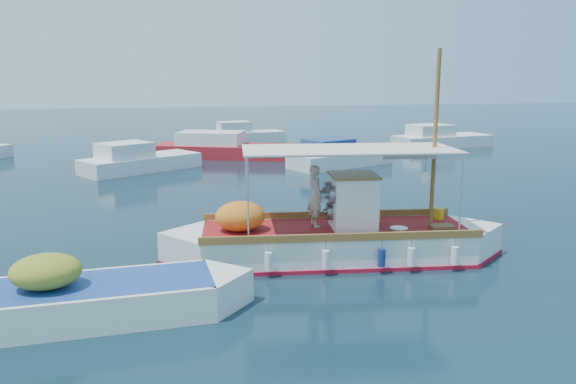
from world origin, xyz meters
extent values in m
plane|color=black|center=(0.00, 0.00, 0.00)|extent=(160.00, 160.00, 0.00)
cube|color=white|center=(0.35, -0.30, 0.34)|extent=(7.53, 3.28, 1.07)
cube|color=white|center=(-3.27, 0.13, 0.34)|extent=(2.42, 2.42, 1.07)
cube|color=white|center=(3.97, -0.74, 0.34)|extent=(2.42, 2.42, 1.07)
cube|color=#AB1026|center=(0.35, -0.30, 0.02)|extent=(7.63, 3.37, 0.17)
cube|color=maroon|center=(0.35, -0.30, 0.86)|extent=(7.50, 3.09, 0.06)
cube|color=brown|center=(0.50, 0.91, 0.97)|extent=(7.35, 0.97, 0.19)
cube|color=brown|center=(0.20, -1.52, 0.97)|extent=(7.35, 0.97, 0.19)
cube|color=white|center=(0.83, -0.36, 1.60)|extent=(1.31, 1.39, 1.46)
cube|color=brown|center=(0.83, -0.36, 2.36)|extent=(1.42, 1.50, 0.06)
cylinder|color=slate|center=(0.17, -0.60, 1.90)|extent=(0.27, 0.51, 0.49)
cylinder|color=slate|center=(0.24, 0.02, 1.90)|extent=(0.27, 0.51, 0.49)
cylinder|color=slate|center=(0.21, -0.29, 1.36)|extent=(0.27, 0.51, 0.49)
cylinder|color=brown|center=(3.05, -0.63, 3.30)|extent=(0.13, 0.13, 4.86)
cylinder|color=brown|center=(2.28, -0.54, 2.92)|extent=(1.75, 0.28, 0.08)
cylinder|color=silver|center=(-1.94, 1.05, 1.97)|extent=(0.05, 0.05, 2.19)
cylinder|color=silver|center=(-2.19, -1.08, 1.97)|extent=(0.05, 0.05, 2.19)
cylinder|color=silver|center=(3.56, 0.39, 1.97)|extent=(0.05, 0.05, 2.19)
cylinder|color=silver|center=(3.31, -1.74, 1.97)|extent=(0.05, 0.05, 2.19)
cube|color=beige|center=(0.69, -0.34, 3.08)|extent=(5.97, 3.00, 0.04)
ellipsoid|color=orange|center=(-2.26, 0.01, 1.28)|extent=(1.49, 1.31, 0.82)
cube|color=gold|center=(1.67, 0.08, 1.07)|extent=(0.26, 0.20, 0.39)
cylinder|color=gold|center=(3.62, -0.01, 1.04)|extent=(0.32, 0.32, 0.33)
cube|color=brown|center=(3.20, -1.04, 0.93)|extent=(0.68, 0.51, 0.12)
cylinder|color=#B2B2B2|center=(1.93, -1.03, 0.93)|extent=(0.54, 0.54, 0.12)
cylinder|color=white|center=(2.35, -1.57, 2.46)|extent=(0.29, 0.06, 0.29)
cylinder|color=white|center=(-1.74, -1.42, 0.44)|extent=(0.22, 0.22, 0.47)
cylinder|color=navy|center=(1.15, -1.77, 0.44)|extent=(0.22, 0.22, 0.47)
cylinder|color=white|center=(3.08, -2.00, 0.44)|extent=(0.22, 0.22, 0.47)
imported|color=#B3A495|center=(-0.15, 0.00, 1.75)|extent=(0.48, 0.67, 1.73)
cube|color=white|center=(-5.79, -2.99, 0.27)|extent=(5.07, 2.22, 0.97)
cube|color=white|center=(-3.31, -2.85, 0.27)|extent=(1.94, 1.94, 0.97)
cube|color=navy|center=(-5.79, -2.99, 0.73)|extent=(5.06, 2.00, 0.05)
ellipsoid|color=olive|center=(-6.65, -3.03, 1.11)|extent=(1.49, 1.24, 0.71)
cube|color=silver|center=(-5.47, 16.17, 0.30)|extent=(6.55, 5.38, 1.00)
cube|color=silver|center=(-6.26, 15.67, 1.20)|extent=(3.20, 3.06, 0.80)
cube|color=#A51B22|center=(0.04, 20.15, 0.30)|extent=(10.22, 6.23, 1.00)
cube|color=silver|center=(-1.34, 20.70, 1.20)|extent=(4.55, 3.67, 0.80)
cube|color=silver|center=(5.52, 15.43, 0.30)|extent=(6.52, 4.52, 1.00)
cube|color=navy|center=(4.68, 15.05, 1.20)|extent=(3.01, 2.71, 0.80)
cube|color=silver|center=(15.56, 22.65, 0.30)|extent=(7.45, 3.68, 1.00)
cube|color=silver|center=(14.51, 22.48, 1.20)|extent=(3.16, 2.63, 0.80)
cube|color=silver|center=(1.92, 28.37, 0.30)|extent=(6.16, 2.91, 1.00)
cube|color=silver|center=(1.05, 28.23, 1.20)|extent=(2.61, 2.05, 0.80)
camera|label=1|loc=(-4.16, -14.70, 5.01)|focal=35.00mm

